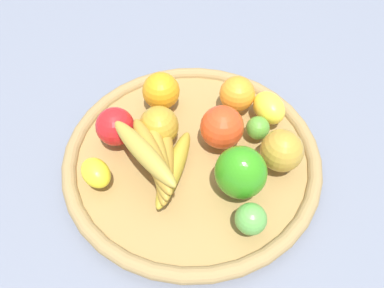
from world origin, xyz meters
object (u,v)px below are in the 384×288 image
at_px(bell_pepper, 241,173).
at_px(lemon_1, 269,108).
at_px(lime_1, 251,219).
at_px(lemon_0, 96,173).
at_px(apple_3, 282,151).
at_px(apple_0, 159,126).
at_px(apple_1, 222,127).
at_px(apple_2, 115,127).
at_px(banana_bunch, 159,159).
at_px(orange_0, 161,91).
at_px(orange_1, 237,94).
at_px(lime_0, 258,128).

relative_size(bell_pepper, lemon_1, 1.33).
xyz_separation_m(lime_1, lemon_0, (-0.25, 0.07, -0.00)).
bearing_deg(lemon_1, apple_3, -82.71).
bearing_deg(apple_0, apple_1, 0.84).
relative_size(apple_3, lemon_0, 1.22).
height_order(bell_pepper, apple_3, bell_pepper).
relative_size(apple_2, apple_3, 0.95).
bearing_deg(lime_1, banana_bunch, 149.61).
bearing_deg(apple_2, banana_bunch, -39.74).
height_order(lemon_1, lime_1, lemon_1).
bearing_deg(bell_pepper, orange_0, -32.30).
bearing_deg(apple_0, apple_2, -175.74).
xyz_separation_m(apple_1, lemon_0, (-0.21, -0.10, -0.02)).
relative_size(apple_0, lemon_0, 1.20).
bearing_deg(lemon_0, apple_0, 45.95).
bearing_deg(lemon_1, bell_pepper, -109.11).
xyz_separation_m(apple_0, lemon_0, (-0.09, -0.10, -0.01)).
xyz_separation_m(banana_bunch, lime_1, (0.15, -0.09, -0.02)).
distance_m(apple_2, lemon_0, 0.09).
bearing_deg(lemon_0, orange_0, 64.65).
bearing_deg(lemon_1, apple_2, -165.37).
bearing_deg(apple_2, lemon_0, -100.37).
bearing_deg(apple_0, orange_0, 94.06).
xyz_separation_m(bell_pepper, lime_1, (0.02, -0.07, -0.02)).
xyz_separation_m(orange_1, bell_pepper, (0.00, -0.19, 0.01)).
height_order(lime_0, apple_1, apple_1).
bearing_deg(lemon_1, apple_1, -143.54).
xyz_separation_m(apple_3, lemon_0, (-0.31, -0.06, -0.01)).
bearing_deg(apple_3, apple_0, 169.02).
height_order(lime_0, bell_pepper, bell_pepper).
xyz_separation_m(banana_bunch, bell_pepper, (0.13, -0.02, 0.00)).
relative_size(orange_0, lime_1, 1.46).
distance_m(banana_bunch, apple_2, 0.11).
distance_m(orange_1, banana_bunch, 0.21).
xyz_separation_m(banana_bunch, lemon_0, (-0.10, -0.02, -0.02)).
relative_size(orange_0, bell_pepper, 0.75).
height_order(apple_2, apple_3, apple_3).
height_order(orange_0, apple_2, orange_0).
bearing_deg(orange_1, apple_2, -155.79).
distance_m(lime_0, banana_bunch, 0.20).
xyz_separation_m(apple_1, apple_3, (0.10, -0.04, -0.00)).
distance_m(lime_0, apple_1, 0.07).
distance_m(banana_bunch, apple_3, 0.21).
bearing_deg(bell_pepper, apple_3, -121.98).
distance_m(apple_0, lime_0, 0.18).
height_order(orange_0, apple_3, apple_3).
xyz_separation_m(lemon_1, lemon_0, (-0.29, -0.16, -0.00)).
relative_size(orange_1, apple_3, 0.93).
xyz_separation_m(orange_1, banana_bunch, (-0.13, -0.17, 0.01)).
xyz_separation_m(apple_1, apple_2, (-0.19, -0.01, -0.00)).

